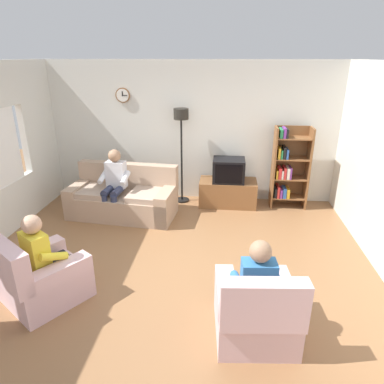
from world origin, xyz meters
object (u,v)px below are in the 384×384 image
object	(u,v)px
bookshelf	(288,168)
armchair_near_bookshelf	(256,312)
tv_stand	(228,193)
floor_lamp	(181,130)
person_in_left_armchair	(44,253)
tv	(229,170)
person_in_right_armchair	(256,281)
couch	(123,199)
person_on_couch	(114,181)
armchair_near_window	(41,279)

from	to	relation	value
bookshelf	armchair_near_bookshelf	bearing A→B (deg)	-102.98
tv_stand	floor_lamp	xyz separation A→B (m)	(-0.92, 0.10, 1.20)
person_in_left_armchair	tv	bearing A→B (deg)	54.80
person_in_left_armchair	person_in_right_armchair	world-z (taller)	same
couch	person_on_couch	distance (m)	0.41
bookshelf	person_on_couch	bearing A→B (deg)	-164.96
couch	armchair_near_bookshelf	xyz separation A→B (m)	(2.21, -2.79, -0.02)
bookshelf	person_in_left_armchair	xyz separation A→B (m)	(-3.25, -3.12, -0.17)
bookshelf	floor_lamp	distance (m)	2.14
bookshelf	person_in_right_armchair	size ratio (longest dim) A/B	1.38
floor_lamp	tv_stand	bearing A→B (deg)	-6.13
tv	person_on_couch	world-z (taller)	person_on_couch
floor_lamp	person_in_right_armchair	distance (m)	3.76
couch	armchair_near_window	xyz separation A→B (m)	(-0.28, -2.46, -0.02)
person_on_couch	person_in_right_armchair	size ratio (longest dim) A/B	1.11
person_on_couch	tv_stand	bearing A→B (deg)	20.92
tv	floor_lamp	bearing A→B (deg)	172.37
armchair_near_window	person_on_couch	size ratio (longest dim) A/B	0.95
tv	person_on_couch	distance (m)	2.15
couch	person_in_right_armchair	bearing A→B (deg)	-50.76
tv_stand	armchair_near_window	distance (m)	3.81
tv	armchair_near_window	size ratio (longest dim) A/B	0.51
armchair_near_bookshelf	floor_lamp	bearing A→B (deg)	109.02
floor_lamp	person_on_couch	bearing A→B (deg)	-141.51
armchair_near_window	person_in_left_armchair	distance (m)	0.33
couch	tv_stand	bearing A→B (deg)	19.06
couch	floor_lamp	xyz separation A→B (m)	(0.99, 0.76, 1.14)
armchair_near_window	person_on_couch	world-z (taller)	person_on_couch
armchair_near_window	armchair_near_bookshelf	world-z (taller)	same
tv	person_in_right_armchair	bearing A→B (deg)	-84.97
tv	armchair_near_bookshelf	distance (m)	3.46
couch	tv_stand	xyz separation A→B (m)	(1.91, 0.66, -0.06)
tv_stand	armchair_near_window	world-z (taller)	armchair_near_window
couch	person_in_left_armchair	xyz separation A→B (m)	(-0.22, -2.39, 0.29)
tv_stand	person_on_couch	bearing A→B (deg)	-159.08
tv_stand	bookshelf	xyz separation A→B (m)	(1.11, 0.07, 0.52)
armchair_near_window	person_in_left_armchair	xyz separation A→B (m)	(0.05, 0.07, 0.32)
person_in_left_armchair	tv_stand	bearing A→B (deg)	55.02
couch	person_on_couch	xyz separation A→B (m)	(-0.10, -0.11, 0.39)
bookshelf	person_in_left_armchair	bearing A→B (deg)	-136.13
floor_lamp	person_in_left_armchair	world-z (taller)	floor_lamp
tv_stand	person_on_couch	distance (m)	2.20
person_in_right_armchair	armchair_near_window	bearing A→B (deg)	174.60
couch	armchair_near_bookshelf	distance (m)	3.56
armchair_near_bookshelf	tv_stand	bearing A→B (deg)	95.00
armchair_near_bookshelf	person_in_left_armchair	distance (m)	2.49
tv_stand	person_in_left_armchair	size ratio (longest dim) A/B	0.98
tv	armchair_near_window	world-z (taller)	tv
tv	bookshelf	bearing A→B (deg)	4.87
tv_stand	person_in_right_armchair	xyz separation A→B (m)	(0.29, -3.36, 0.35)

